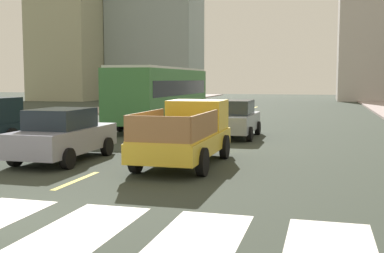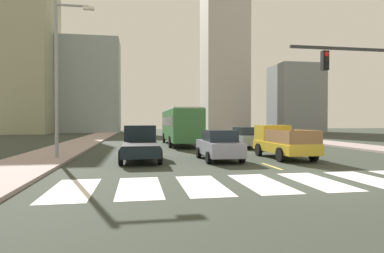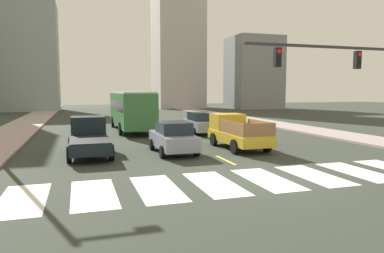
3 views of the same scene
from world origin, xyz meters
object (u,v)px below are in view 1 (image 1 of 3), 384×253
at_px(pickup_stakebed, 188,134).
at_px(sedan_near_right, 234,119).
at_px(sedan_mid, 63,135).
at_px(city_bus, 162,92).

bearing_deg(pickup_stakebed, sedan_near_right, 90.90).
bearing_deg(sedan_mid, city_bus, 93.61).
bearing_deg(sedan_near_right, city_bus, 140.42).
bearing_deg(sedan_near_right, sedan_mid, -118.58).
relative_size(pickup_stakebed, sedan_mid, 1.18).
relative_size(city_bus, sedan_near_right, 2.45).
distance_m(sedan_mid, sedan_near_right, 8.97).
bearing_deg(sedan_mid, pickup_stakebed, 10.39).
bearing_deg(pickup_stakebed, city_bus, 115.24).
height_order(pickup_stakebed, city_bus, city_bus).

